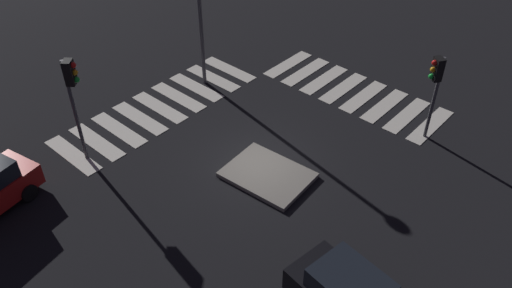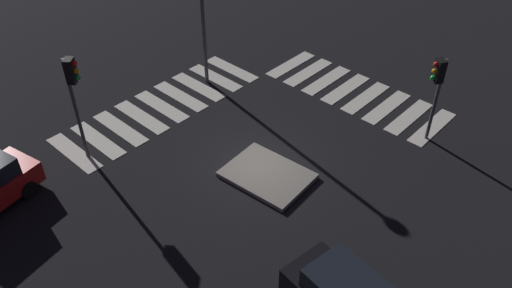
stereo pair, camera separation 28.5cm
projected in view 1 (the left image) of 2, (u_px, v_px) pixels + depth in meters
name	position (u px, v px, depth m)	size (l,w,h in m)	color
ground_plane	(256.00, 163.00, 20.91)	(80.00, 80.00, 0.00)	black
traffic_island	(268.00, 175.00, 20.23)	(3.39, 2.65, 0.18)	gray
traffic_light_south	(436.00, 79.00, 20.48)	(0.54, 0.53, 3.81)	#47474C
traffic_light_north	(72.00, 87.00, 19.05)	(0.53, 0.54, 4.50)	#47474C
crosswalk_near	(353.00, 92.00, 25.00)	(8.75, 3.20, 0.02)	silver
crosswalk_side	(160.00, 107.00, 24.00)	(3.20, 9.90, 0.02)	silver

